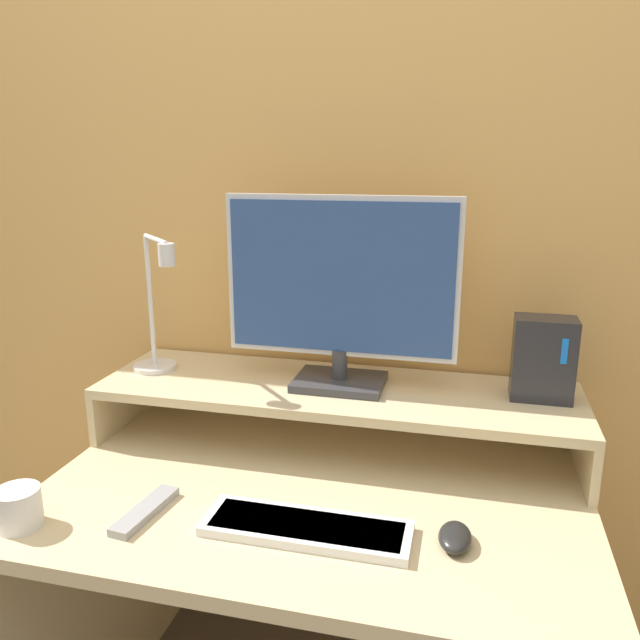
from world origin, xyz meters
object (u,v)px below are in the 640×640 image
(mouse, at_px, (455,537))
(remote_control, at_px, (145,511))
(keyboard, at_px, (307,528))
(mug, at_px, (19,508))
(desk_lamp, at_px, (157,321))
(router_dock, at_px, (543,359))
(monitor, at_px, (340,288))

(mouse, height_order, remote_control, mouse)
(keyboard, distance_m, mug, 0.53)
(desk_lamp, height_order, keyboard, desk_lamp)
(router_dock, xyz_separation_m, mug, (-0.95, -0.52, -0.20))
(desk_lamp, distance_m, remote_control, 0.49)
(desk_lamp, relative_size, remote_control, 1.95)
(remote_control, bearing_deg, desk_lamp, 112.56)
(keyboard, height_order, mug, mug)
(keyboard, bearing_deg, mouse, 5.98)
(monitor, height_order, router_dock, monitor)
(mug, bearing_deg, remote_control, 23.46)
(monitor, xyz_separation_m, desk_lamp, (-0.45, -0.03, -0.10))
(monitor, relative_size, desk_lamp, 1.55)
(desk_lamp, relative_size, keyboard, 0.90)
(remote_control, bearing_deg, mouse, 4.37)
(mouse, relative_size, mug, 1.15)
(router_dock, distance_m, mouse, 0.47)
(keyboard, relative_size, mouse, 4.04)
(desk_lamp, height_order, mug, desk_lamp)
(router_dock, bearing_deg, remote_control, -150.09)
(monitor, xyz_separation_m, mug, (-0.50, -0.49, -0.34))
(mouse, height_order, mug, mug)
(router_dock, bearing_deg, mouse, -113.10)
(remote_control, relative_size, mug, 2.13)
(monitor, relative_size, mug, 6.46)
(keyboard, xyz_separation_m, mouse, (0.26, 0.03, 0.01))
(mug, bearing_deg, router_dock, 28.57)
(router_dock, bearing_deg, desk_lamp, -176.44)
(desk_lamp, bearing_deg, keyboard, -37.06)
(monitor, height_order, remote_control, monitor)
(mouse, bearing_deg, desk_lamp, 155.96)
(desk_lamp, distance_m, keyboard, 0.65)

